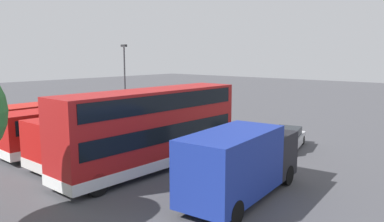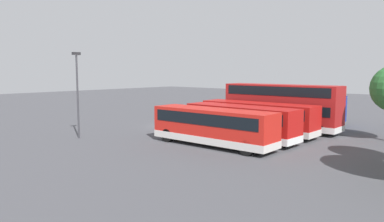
{
  "view_description": "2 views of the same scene",
  "coord_description": "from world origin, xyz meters",
  "px_view_note": "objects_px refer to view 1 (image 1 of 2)",
  "views": [
    {
      "loc": [
        -20.82,
        24.25,
        6.46
      ],
      "look_at": [
        -1.0,
        1.39,
        1.92
      ],
      "focal_mm": 35.08,
      "sensor_mm": 36.0,
      "label": 1
    },
    {
      "loc": [
        27.58,
        27.67,
        5.94
      ],
      "look_at": [
        -1.21,
        2.08,
        1.68
      ],
      "focal_mm": 34.24,
      "sensor_mm": 36.0,
      "label": 2
    }
  ],
  "objects_px": {
    "bus_single_deck_third": "(77,126)",
    "lamp_post_tall": "(125,74)",
    "bus_double_decker_near_end": "(152,127)",
    "bus_single_deck_second": "(117,131)",
    "waste_bin_yellow": "(203,125)",
    "box_truck_blue": "(241,162)",
    "bus_single_deck_fourth": "(56,120)",
    "car_hatchback_silver": "(287,138)"
  },
  "relations": [
    {
      "from": "bus_double_decker_near_end",
      "to": "box_truck_blue",
      "type": "bearing_deg",
      "value": 176.37
    },
    {
      "from": "waste_bin_yellow",
      "to": "lamp_post_tall",
      "type": "bearing_deg",
      "value": -3.83
    },
    {
      "from": "car_hatchback_silver",
      "to": "lamp_post_tall",
      "type": "bearing_deg",
      "value": -4.77
    },
    {
      "from": "bus_single_deck_second",
      "to": "lamp_post_tall",
      "type": "distance_m",
      "value": 16.49
    },
    {
      "from": "lamp_post_tall",
      "to": "car_hatchback_silver",
      "type": "bearing_deg",
      "value": 175.23
    },
    {
      "from": "waste_bin_yellow",
      "to": "bus_single_deck_fourth",
      "type": "bearing_deg",
      "value": 59.09
    },
    {
      "from": "bus_double_decker_near_end",
      "to": "waste_bin_yellow",
      "type": "bearing_deg",
      "value": -65.36
    },
    {
      "from": "bus_single_deck_second",
      "to": "bus_single_deck_fourth",
      "type": "relative_size",
      "value": 1.06
    },
    {
      "from": "bus_single_deck_second",
      "to": "bus_single_deck_fourth",
      "type": "distance_m",
      "value": 7.06
    },
    {
      "from": "waste_bin_yellow",
      "to": "bus_single_deck_third",
      "type": "bearing_deg",
      "value": 75.83
    },
    {
      "from": "bus_double_decker_near_end",
      "to": "car_hatchback_silver",
      "type": "bearing_deg",
      "value": -110.61
    },
    {
      "from": "bus_single_deck_fourth",
      "to": "lamp_post_tall",
      "type": "xyz_separation_m",
      "value": [
        5.2,
        -10.91,
        2.81
      ]
    },
    {
      "from": "car_hatchback_silver",
      "to": "lamp_post_tall",
      "type": "height_order",
      "value": "lamp_post_tall"
    },
    {
      "from": "box_truck_blue",
      "to": "car_hatchback_silver",
      "type": "distance_m",
      "value": 10.21
    },
    {
      "from": "bus_single_deck_second",
      "to": "bus_single_deck_third",
      "type": "bearing_deg",
      "value": 8.52
    },
    {
      "from": "bus_single_deck_fourth",
      "to": "car_hatchback_silver",
      "type": "height_order",
      "value": "bus_single_deck_fourth"
    },
    {
      "from": "bus_single_deck_third",
      "to": "lamp_post_tall",
      "type": "relative_size",
      "value": 1.37
    },
    {
      "from": "car_hatchback_silver",
      "to": "bus_single_deck_third",
      "type": "bearing_deg",
      "value": 41.31
    },
    {
      "from": "bus_double_decker_near_end",
      "to": "bus_single_deck_fourth",
      "type": "xyz_separation_m",
      "value": [
        10.79,
        -0.13,
        -0.83
      ]
    },
    {
      "from": "bus_double_decker_near_end",
      "to": "waste_bin_yellow",
      "type": "xyz_separation_m",
      "value": [
        4.72,
        -10.28,
        -1.98
      ]
    },
    {
      "from": "box_truck_blue",
      "to": "lamp_post_tall",
      "type": "height_order",
      "value": "lamp_post_tall"
    },
    {
      "from": "lamp_post_tall",
      "to": "bus_single_deck_third",
      "type": "bearing_deg",
      "value": 127.63
    },
    {
      "from": "bus_single_deck_third",
      "to": "waste_bin_yellow",
      "type": "xyz_separation_m",
      "value": [
        -2.64,
        -10.45,
        -1.14
      ]
    },
    {
      "from": "bus_single_deck_second",
      "to": "bus_single_deck_fourth",
      "type": "bearing_deg",
      "value": 1.99
    },
    {
      "from": "bus_single_deck_second",
      "to": "lamp_post_tall",
      "type": "height_order",
      "value": "lamp_post_tall"
    },
    {
      "from": "bus_double_decker_near_end",
      "to": "bus_single_deck_second",
      "type": "relative_size",
      "value": 1.06
    },
    {
      "from": "bus_single_deck_third",
      "to": "car_hatchback_silver",
      "type": "bearing_deg",
      "value": -138.69
    },
    {
      "from": "waste_bin_yellow",
      "to": "bus_double_decker_near_end",
      "type": "bearing_deg",
      "value": 114.64
    },
    {
      "from": "car_hatchback_silver",
      "to": "lamp_post_tall",
      "type": "xyz_separation_m",
      "value": [
        19.53,
        -1.63,
        3.73
      ]
    },
    {
      "from": "car_hatchback_silver",
      "to": "bus_single_deck_second",
      "type": "bearing_deg",
      "value": 51.15
    },
    {
      "from": "lamp_post_tall",
      "to": "waste_bin_yellow",
      "type": "distance_m",
      "value": 11.97
    },
    {
      "from": "bus_single_deck_third",
      "to": "box_truck_blue",
      "type": "height_order",
      "value": "box_truck_blue"
    },
    {
      "from": "bus_single_deck_fourth",
      "to": "bus_single_deck_second",
      "type": "bearing_deg",
      "value": -178.01
    },
    {
      "from": "bus_single_deck_third",
      "to": "car_hatchback_silver",
      "type": "xyz_separation_m",
      "value": [
        -10.89,
        -9.57,
        -0.92
      ]
    },
    {
      "from": "bus_single_deck_third",
      "to": "bus_single_deck_fourth",
      "type": "bearing_deg",
      "value": -4.93
    },
    {
      "from": "bus_single_deck_second",
      "to": "box_truck_blue",
      "type": "distance_m",
      "value": 9.98
    },
    {
      "from": "car_hatchback_silver",
      "to": "waste_bin_yellow",
      "type": "xyz_separation_m",
      "value": [
        8.25,
        -0.87,
        -0.23
      ]
    },
    {
      "from": "bus_double_decker_near_end",
      "to": "bus_single_deck_third",
      "type": "distance_m",
      "value": 7.4
    },
    {
      "from": "bus_single_deck_fourth",
      "to": "lamp_post_tall",
      "type": "bearing_deg",
      "value": -64.52
    },
    {
      "from": "bus_single_deck_fourth",
      "to": "box_truck_blue",
      "type": "bearing_deg",
      "value": 178.23
    },
    {
      "from": "bus_single_deck_third",
      "to": "bus_single_deck_fourth",
      "type": "xyz_separation_m",
      "value": [
        3.44,
        -0.3,
        0.0
      ]
    },
    {
      "from": "bus_single_deck_fourth",
      "to": "bus_single_deck_third",
      "type": "bearing_deg",
      "value": 175.07
    }
  ]
}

